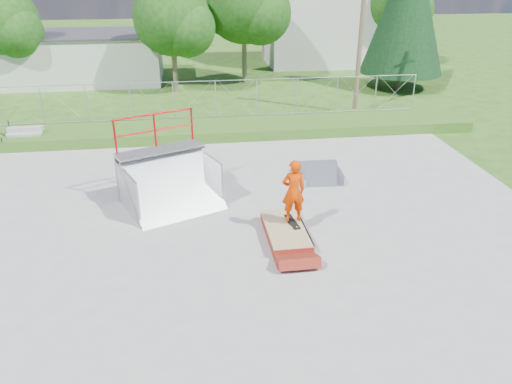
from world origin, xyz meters
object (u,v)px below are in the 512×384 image
Objects in this scene: skater at (293,193)px; flat_bank_ramp at (321,174)px; quarter_pipe at (170,166)px; grind_box at (286,233)px.

flat_bank_ramp is at bearing -119.70° from skater.
skater is (-1.87, -3.81, 1.12)m from flat_bank_ramp.
quarter_pipe reaches higher than flat_bank_ramp.
quarter_pipe is at bearing -162.40° from flat_bank_ramp.
quarter_pipe is 4.27m from skater.
flat_bank_ramp is at bearing -8.01° from quarter_pipe.
flat_bank_ramp is (5.45, 1.47, -1.23)m from quarter_pipe.
quarter_pipe is (-3.34, 2.55, 1.28)m from grind_box.
grind_box is at bearing 37.96° from skater.
flat_bank_ramp is at bearing 61.56° from grind_box.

